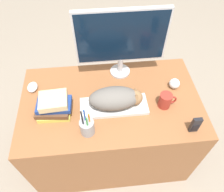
{
  "coord_description": "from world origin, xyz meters",
  "views": [
    {
      "loc": [
        -0.08,
        -0.53,
        1.86
      ],
      "look_at": [
        0.01,
        0.34,
        0.78
      ],
      "focal_mm": 35.0,
      "sensor_mm": 36.0,
      "label": 1
    }
  ],
  "objects_px": {
    "computer_mouse": "(32,87)",
    "coffee_mug": "(166,100)",
    "cat": "(116,98)",
    "book_stack": "(54,106)",
    "pen_cup": "(87,127)",
    "phone": "(195,125)",
    "keyboard": "(114,106)",
    "baseball": "(174,84)",
    "monitor": "(121,39)"
  },
  "relations": [
    {
      "from": "cat",
      "to": "phone",
      "type": "relative_size",
      "value": 2.75
    },
    {
      "from": "coffee_mug",
      "to": "pen_cup",
      "type": "distance_m",
      "value": 0.52
    },
    {
      "from": "coffee_mug",
      "to": "computer_mouse",
      "type": "bearing_deg",
      "value": 165.1
    },
    {
      "from": "coffee_mug",
      "to": "book_stack",
      "type": "relative_size",
      "value": 0.5
    },
    {
      "from": "monitor",
      "to": "coffee_mug",
      "type": "height_order",
      "value": "monitor"
    },
    {
      "from": "pen_cup",
      "to": "baseball",
      "type": "xyz_separation_m",
      "value": [
        0.6,
        0.29,
        -0.02
      ]
    },
    {
      "from": "coffee_mug",
      "to": "phone",
      "type": "bearing_deg",
      "value": -58.62
    },
    {
      "from": "computer_mouse",
      "to": "phone",
      "type": "bearing_deg",
      "value": -23.52
    },
    {
      "from": "keyboard",
      "to": "cat",
      "type": "distance_m",
      "value": 0.08
    },
    {
      "from": "coffee_mug",
      "to": "baseball",
      "type": "height_order",
      "value": "coffee_mug"
    },
    {
      "from": "cat",
      "to": "book_stack",
      "type": "xyz_separation_m",
      "value": [
        -0.39,
        0.0,
        -0.03
      ]
    },
    {
      "from": "computer_mouse",
      "to": "coffee_mug",
      "type": "bearing_deg",
      "value": -14.9
    },
    {
      "from": "keyboard",
      "to": "phone",
      "type": "height_order",
      "value": "phone"
    },
    {
      "from": "coffee_mug",
      "to": "baseball",
      "type": "relative_size",
      "value": 1.59
    },
    {
      "from": "cat",
      "to": "baseball",
      "type": "relative_size",
      "value": 4.67
    },
    {
      "from": "cat",
      "to": "book_stack",
      "type": "relative_size",
      "value": 1.47
    },
    {
      "from": "monitor",
      "to": "coffee_mug",
      "type": "bearing_deg",
      "value": -52.95
    },
    {
      "from": "keyboard",
      "to": "computer_mouse",
      "type": "xyz_separation_m",
      "value": [
        -0.54,
        0.21,
        0.01
      ]
    },
    {
      "from": "monitor",
      "to": "computer_mouse",
      "type": "xyz_separation_m",
      "value": [
        -0.62,
        -0.1,
        -0.28
      ]
    },
    {
      "from": "cat",
      "to": "monitor",
      "type": "bearing_deg",
      "value": 78.48
    },
    {
      "from": "keyboard",
      "to": "baseball",
      "type": "bearing_deg",
      "value": 16.99
    },
    {
      "from": "keyboard",
      "to": "book_stack",
      "type": "relative_size",
      "value": 1.89
    },
    {
      "from": "phone",
      "to": "coffee_mug",
      "type": "bearing_deg",
      "value": 121.38
    },
    {
      "from": "pen_cup",
      "to": "phone",
      "type": "height_order",
      "value": "pen_cup"
    },
    {
      "from": "computer_mouse",
      "to": "book_stack",
      "type": "bearing_deg",
      "value": -51.88
    },
    {
      "from": "cat",
      "to": "pen_cup",
      "type": "xyz_separation_m",
      "value": [
        -0.19,
        -0.16,
        -0.04
      ]
    },
    {
      "from": "coffee_mug",
      "to": "cat",
      "type": "bearing_deg",
      "value": 176.96
    },
    {
      "from": "computer_mouse",
      "to": "pen_cup",
      "type": "xyz_separation_m",
      "value": [
        0.37,
        -0.37,
        0.04
      ]
    },
    {
      "from": "pen_cup",
      "to": "cat",
      "type": "bearing_deg",
      "value": 40.86
    },
    {
      "from": "keyboard",
      "to": "book_stack",
      "type": "distance_m",
      "value": 0.37
    },
    {
      "from": "keyboard",
      "to": "coffee_mug",
      "type": "xyz_separation_m",
      "value": [
        0.33,
        -0.02,
        0.04
      ]
    },
    {
      "from": "computer_mouse",
      "to": "pen_cup",
      "type": "bearing_deg",
      "value": -45.73
    },
    {
      "from": "phone",
      "to": "book_stack",
      "type": "relative_size",
      "value": 0.54
    },
    {
      "from": "computer_mouse",
      "to": "coffee_mug",
      "type": "xyz_separation_m",
      "value": [
        0.86,
        -0.23,
        0.03
      ]
    },
    {
      "from": "phone",
      "to": "book_stack",
      "type": "xyz_separation_m",
      "value": [
        -0.82,
        0.22,
        0.0
      ]
    },
    {
      "from": "phone",
      "to": "book_stack",
      "type": "height_order",
      "value": "book_stack"
    },
    {
      "from": "monitor",
      "to": "baseball",
      "type": "bearing_deg",
      "value": -27.19
    },
    {
      "from": "computer_mouse",
      "to": "baseball",
      "type": "height_order",
      "value": "baseball"
    },
    {
      "from": "monitor",
      "to": "coffee_mug",
      "type": "xyz_separation_m",
      "value": [
        0.25,
        -0.33,
        -0.24
      ]
    },
    {
      "from": "computer_mouse",
      "to": "coffee_mug",
      "type": "height_order",
      "value": "coffee_mug"
    },
    {
      "from": "keyboard",
      "to": "pen_cup",
      "type": "relative_size",
      "value": 1.96
    },
    {
      "from": "cat",
      "to": "baseball",
      "type": "bearing_deg",
      "value": 17.58
    },
    {
      "from": "pen_cup",
      "to": "baseball",
      "type": "relative_size",
      "value": 3.06
    },
    {
      "from": "cat",
      "to": "coffee_mug",
      "type": "relative_size",
      "value": 2.93
    },
    {
      "from": "coffee_mug",
      "to": "baseball",
      "type": "bearing_deg",
      "value": 55.07
    },
    {
      "from": "keyboard",
      "to": "cat",
      "type": "bearing_deg",
      "value": 0.0
    },
    {
      "from": "cat",
      "to": "monitor",
      "type": "xyz_separation_m",
      "value": [
        0.06,
        0.31,
        0.2
      ]
    },
    {
      "from": "monitor",
      "to": "phone",
      "type": "xyz_separation_m",
      "value": [
        0.37,
        -0.53,
        -0.24
      ]
    },
    {
      "from": "keyboard",
      "to": "baseball",
      "type": "xyz_separation_m",
      "value": [
        0.43,
        0.13,
        0.02
      ]
    },
    {
      "from": "keyboard",
      "to": "cat",
      "type": "height_order",
      "value": "cat"
    }
  ]
}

